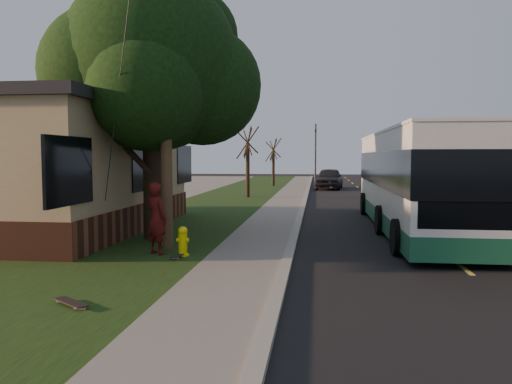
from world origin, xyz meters
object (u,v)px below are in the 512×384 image
transit_bus (416,178)px  fire_hydrant (183,241)px  bare_tree_near (248,163)px  skateboard_main (179,255)px  utility_pole (165,77)px  leafy_tree (154,68)px  dumpster (41,211)px  skateboard_spare (71,303)px  traffic_signal (315,150)px  bare_tree_far (273,163)px  skateboarder (156,218)px  distant_car (329,178)px

transit_bus → fire_hydrant: bearing=-140.0°
bare_tree_near → skateboard_main: bearing=-87.3°
utility_pole → leafy_tree: size_ratio=1.16×
fire_hydrant → transit_bus: bearing=40.0°
dumpster → skateboard_spare: bearing=-57.0°
traffic_signal → dumpster: bearing=-106.5°
traffic_signal → transit_bus: bearing=-82.9°
bare_tree_far → skateboarder: 29.87m
leafy_tree → traffic_signal: leafy_tree is taller
leafy_tree → transit_bus: 9.35m
skateboard_main → traffic_signal: bearing=84.7°
bare_tree_far → transit_bus: 25.43m
skateboard_main → utility_pole: bearing=119.8°
leafy_tree → bare_tree_near: 15.66m
skateboard_main → fire_hydrant: bearing=73.5°
skateboard_spare → distant_car: bearing=81.1°
bare_tree_near → transit_bus: size_ratio=0.35×
skateboard_spare → transit_bus: bearing=53.2°
traffic_signal → transit_bus: 28.68m
skateboarder → distant_car: 27.51m
utility_pole → skateboard_spare: size_ratio=11.50×
skateboarder → distant_car: (4.92, 27.07, -0.15)m
utility_pole → traffic_signal: size_ratio=1.65×
traffic_signal → distant_car: traffic_signal is taller
utility_pole → skateboard_main: 4.70m
utility_pole → skateboard_main: (0.66, -1.15, -4.51)m
dumpster → distant_car: 25.59m
bare_tree_far → leafy_tree: bearing=-92.5°
leafy_tree → dumpster: leafy_tree is taller
dumpster → utility_pole: bearing=-27.5°
transit_bus → distant_car: (-2.44, 21.64, -0.97)m
utility_pole → skateboard_spare: bearing=-90.2°
bare_tree_near → transit_bus: (7.54, -12.43, -0.35)m
bare_tree_far → skateboard_spare: bare_tree_far is taller
traffic_signal → distant_car: bearing=-80.8°
bare_tree_far → distant_car: (4.60, -2.79, -1.18)m
skateboarder → skateboard_spare: (-0.01, -4.42, -0.85)m
utility_pole → transit_bus: utility_pole is taller
leafy_tree → bare_tree_near: bearing=87.5°
skateboard_spare → distant_car: distant_car is taller
bare_tree_near → distant_car: 10.61m
dumpster → skateboarder: bearing=-34.4°
bare_tree_near → dumpster: (-4.99, -14.31, -1.45)m
fire_hydrant → traffic_signal: size_ratio=0.13×
utility_pole → bare_tree_near: size_ratio=2.11×
leafy_tree → skateboarder: leafy_tree is taller
dumpster → distant_car: (10.09, 23.52, 0.12)m
bare_tree_near → dumpster: size_ratio=2.79×
leafy_tree → bare_tree_far: leafy_tree is taller
leafy_tree → skateboard_spare: (0.85, -6.93, -5.04)m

